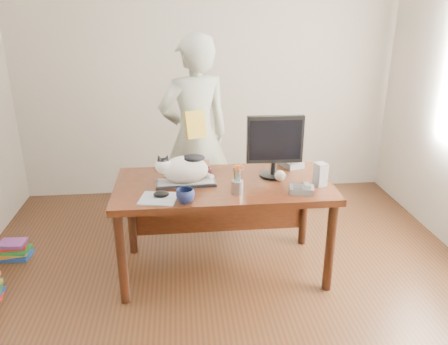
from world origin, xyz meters
TOP-DOWN VIEW (x-y plane):
  - room at (0.00, 0.00)m, footprint 4.50×4.50m
  - desk at (0.00, 0.68)m, footprint 1.60×0.80m
  - keyboard at (-0.28, 0.60)m, footprint 0.45×0.18m
  - cat at (-0.29, 0.59)m, footprint 0.43×0.23m
  - monitor at (0.40, 0.68)m, footprint 0.43×0.21m
  - pen_cup at (0.08, 0.40)m, footprint 0.09×0.09m
  - mousepad at (-0.47, 0.36)m, footprint 0.28×0.26m
  - mouse at (-0.45, 0.38)m, footprint 0.12×0.09m
  - coffee_mug at (-0.29, 0.28)m, footprint 0.17×0.17m
  - phone at (0.53, 0.36)m, footprint 0.19×0.15m
  - speaker at (0.70, 0.48)m, footprint 0.10×0.10m
  - baseball at (0.43, 0.59)m, footprint 0.08×0.08m
  - book_stack at (-0.20, 0.85)m, footprint 0.26×0.21m
  - calculator at (0.59, 0.89)m, footprint 0.19×0.22m
  - person at (-0.18, 1.34)m, footprint 0.75×0.61m
  - held_book at (-0.18, 1.17)m, footprint 0.19×0.15m
  - book_pile_b at (-1.72, 0.95)m, footprint 0.26×0.20m

SIDE VIEW (x-z plane):
  - book_pile_b at x=-1.72m, z-range 0.00..0.15m
  - desk at x=0.00m, z-range 0.23..0.98m
  - mousepad at x=-0.47m, z-range 0.75..0.76m
  - keyboard at x=-0.28m, z-range 0.75..0.78m
  - mouse at x=-0.45m, z-range 0.75..0.80m
  - phone at x=0.53m, z-range 0.74..0.81m
  - calculator at x=0.59m, z-range 0.75..0.80m
  - book_stack at x=-0.20m, z-range 0.74..0.84m
  - baseball at x=0.43m, z-range 0.75..0.83m
  - coffee_mug at x=-0.29m, z-range 0.75..0.85m
  - pen_cup at x=0.08m, z-range 0.70..0.91m
  - speaker at x=0.70m, z-range 0.75..0.92m
  - cat at x=-0.29m, z-range 0.75..1.00m
  - person at x=-0.18m, z-range 0.00..1.78m
  - monitor at x=0.40m, z-range 0.78..1.26m
  - held_book at x=-0.18m, z-range 0.93..1.17m
  - room at x=0.00m, z-range -0.90..3.60m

